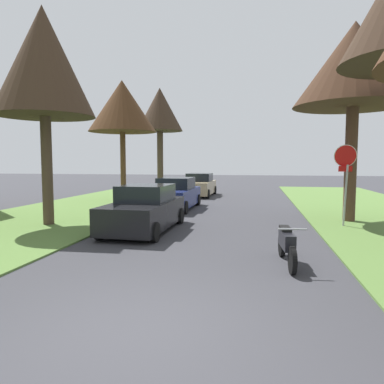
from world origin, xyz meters
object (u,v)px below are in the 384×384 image
Objects in this scene: stop_sign_far at (345,167)px; street_tree_left_mid_b at (122,107)px; street_tree_right_mid_b at (354,66)px; street_tree_left_mid_a at (43,63)px; parked_sedan_navy at (175,195)px; street_tree_left_far at (160,111)px; parked_motorcycle at (287,244)px; parked_sedan_black at (145,210)px; parked_sedan_tan at (199,186)px.

stop_sign_far is 13.57m from street_tree_left_mid_b.
street_tree_right_mid_b is at bearing -26.05° from street_tree_left_mid_b.
street_tree_right_mid_b is (0.46, 1.22, 3.88)m from stop_sign_far.
parked_sedan_navy is (3.60, 5.49, -5.23)m from street_tree_left_mid_a.
street_tree_left_mid_a reaches higher than street_tree_left_mid_b.
street_tree_left_far is 12.52m from parked_sedan_navy.
parked_motorcycle is (8.47, -19.67, -5.97)m from street_tree_left_far.
street_tree_left_far is 1.86× the size of parked_sedan_black.
street_tree_right_mid_b is at bearing 69.20° from stop_sign_far.
street_tree_left_far is at bearing 137.48° from parked_sedan_tan.
street_tree_left_mid_a is (-11.26, -2.86, -0.10)m from street_tree_right_mid_b.
street_tree_right_mid_b is at bearing -18.98° from parked_sedan_navy.
street_tree_left_mid_b is 0.87× the size of street_tree_left_far.
parked_motorcycle is at bearing -54.44° from street_tree_left_mid_b.
street_tree_left_far reaches higher than parked_sedan_tan.
street_tree_left_mid_b is at bearing 142.42° from parked_sedan_navy.
street_tree_left_mid_a is 8.39m from parked_sedan_navy.
parked_sedan_navy reaches higher than parked_motorcycle.
street_tree_right_mid_b is at bearing -49.15° from street_tree_left_far.
parked_sedan_navy is (-7.66, 2.63, -5.33)m from street_tree_right_mid_b.
street_tree_left_mid_b reaches higher than parked_sedan_tan.
parked_sedan_tan is at bearing 89.39° from parked_sedan_navy.
street_tree_right_mid_b is 13.40m from parked_sedan_tan.
street_tree_left_mid_a is at bearing -87.61° from street_tree_left_mid_b.
street_tree_right_mid_b is 11.62m from street_tree_left_mid_a.
parked_sedan_navy is 7.04m from parked_sedan_tan.
stop_sign_far is 0.38× the size of street_tree_right_mid_b.
street_tree_right_mid_b is 3.74× the size of parked_motorcycle.
parked_sedan_black is at bearing -89.14° from parked_sedan_tan.
street_tree_left_mid_a is 1.79× the size of parked_sedan_navy.
street_tree_left_mid_a is at bearing -171.39° from stop_sign_far.
street_tree_right_mid_b reaches higher than parked_motorcycle.
parked_sedan_tan is (4.03, 4.00, -4.95)m from street_tree_left_mid_b.
parked_motorcycle is (4.50, -3.36, -0.24)m from parked_sedan_black.
stop_sign_far is 0.41× the size of street_tree_left_mid_b.
street_tree_left_far reaches higher than parked_sedan_navy.
stop_sign_far is 0.36× the size of street_tree_left_far.
street_tree_left_mid_b is at bearing -91.96° from street_tree_left_far.
parked_sedan_tan is at bearing 44.80° from street_tree_left_mid_b.
parked_sedan_black is at bearing -76.33° from street_tree_left_far.
parked_sedan_black is at bearing -87.36° from parked_sedan_navy.
parked_sedan_tan reaches higher than parked_motorcycle.
stop_sign_far is 7.34m from parked_sedan_black.
stop_sign_far is 13.10m from parked_sedan_tan.
stop_sign_far is 8.29m from parked_sedan_navy.
street_tree_left_far is (-10.90, 14.36, 4.28)m from stop_sign_far.
parked_sedan_navy is at bearing 117.51° from parked_motorcycle.
street_tree_left_far is at bearing 109.40° from parked_sedan_navy.
street_tree_left_mid_a is 0.96× the size of street_tree_left_far.
street_tree_right_mid_b reaches higher than parked_sedan_black.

